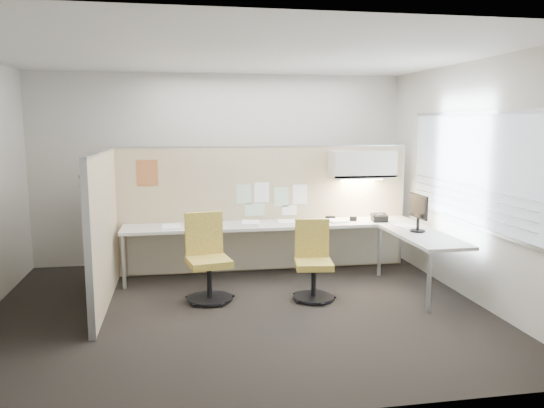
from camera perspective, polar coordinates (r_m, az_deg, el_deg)
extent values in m
cube|color=black|center=(6.10, -3.51, -11.32)|extent=(5.50, 4.50, 0.01)
cube|color=white|center=(5.78, -3.78, 15.88)|extent=(5.50, 4.50, 0.01)
cube|color=beige|center=(8.00, -5.44, 3.78)|extent=(5.50, 0.02, 2.80)
cube|color=beige|center=(3.57, 0.41, -2.32)|extent=(5.50, 0.02, 2.80)
cube|color=beige|center=(6.66, 20.61, 2.27)|extent=(0.02, 4.50, 2.80)
cube|color=#A2ADBC|center=(6.63, 20.49, 3.56)|extent=(0.01, 2.80, 1.30)
cube|color=tan|center=(7.49, -0.79, -0.57)|extent=(4.10, 0.06, 1.75)
cube|color=tan|center=(6.37, -17.66, -2.63)|extent=(0.06, 2.20, 1.75)
cube|color=beige|center=(7.21, 0.03, -2.27)|extent=(4.00, 0.60, 0.04)
cube|color=beige|center=(6.76, 15.99, -3.35)|extent=(0.60, 1.47, 0.04)
cube|color=beige|center=(7.54, -0.33, -4.61)|extent=(3.90, 0.02, 0.64)
cylinder|color=#A5A8AA|center=(6.97, -15.67, -6.05)|extent=(0.05, 0.05, 0.69)
cylinder|color=#A5A8AA|center=(6.14, 16.54, -8.09)|extent=(0.05, 0.05, 0.69)
cylinder|color=#A5A8AA|center=(7.44, 11.48, -4.98)|extent=(0.05, 0.05, 0.69)
cube|color=beige|center=(7.55, 9.66, 4.24)|extent=(0.90, 0.36, 0.38)
cube|color=#FFEABF|center=(7.57, 9.62, 2.65)|extent=(0.60, 0.06, 0.02)
cube|color=#8CBF8C|center=(7.38, -3.05, 1.05)|extent=(0.21, 0.00, 0.28)
cube|color=white|center=(7.41, -1.13, 1.25)|extent=(0.21, 0.00, 0.28)
cube|color=#8CBF8C|center=(7.47, 0.99, 0.76)|extent=(0.21, 0.00, 0.28)
cube|color=white|center=(7.52, 3.02, 1.04)|extent=(0.21, 0.00, 0.28)
cube|color=#8CBF8C|center=(7.43, -1.89, -0.60)|extent=(0.28, 0.00, 0.18)
cube|color=white|center=(7.52, 1.89, -0.65)|extent=(0.21, 0.00, 0.14)
cube|color=orange|center=(7.30, -13.26, 3.27)|extent=(0.28, 0.00, 0.35)
cylinder|color=black|center=(6.40, -6.73, -10.05)|extent=(0.54, 0.54, 0.03)
cylinder|color=black|center=(6.34, -6.76, -8.28)|extent=(0.06, 0.06, 0.41)
cube|color=#E8D356|center=(6.27, -6.80, -6.21)|extent=(0.55, 0.55, 0.08)
cube|color=#E8D356|center=(6.42, -7.33, -3.13)|extent=(0.46, 0.14, 0.52)
cylinder|color=black|center=(6.43, 4.47, -9.96)|extent=(0.49, 0.49, 0.03)
cylinder|color=black|center=(6.37, 4.49, -8.36)|extent=(0.06, 0.06, 0.37)
cube|color=#E8D356|center=(6.31, 4.51, -6.49)|extent=(0.49, 0.49, 0.07)
cube|color=#E8D356|center=(6.44, 4.32, -3.68)|extent=(0.42, 0.11, 0.47)
cylinder|color=black|center=(6.90, 15.39, -2.79)|extent=(0.19, 0.19, 0.02)
cylinder|color=black|center=(6.88, 15.41, -2.14)|extent=(0.04, 0.04, 0.17)
cube|color=black|center=(6.85, 15.49, -0.22)|extent=(0.03, 0.45, 0.30)
cube|color=black|center=(6.85, 15.49, -0.22)|extent=(0.01, 0.41, 0.26)
cube|color=black|center=(7.49, 11.48, -1.48)|extent=(0.22, 0.21, 0.12)
cylinder|color=black|center=(7.47, 10.79, -1.21)|extent=(0.05, 0.17, 0.04)
cube|color=black|center=(7.54, 6.30, -1.48)|extent=(0.15, 0.09, 0.05)
cube|color=black|center=(7.48, 8.73, -1.58)|extent=(0.11, 0.09, 0.06)
cube|color=silver|center=(5.68, -18.85, 5.14)|extent=(0.14, 0.02, 0.02)
cylinder|color=silver|center=(5.70, -19.50, 4.26)|extent=(0.02, 0.02, 0.14)
cube|color=#AD7F4C|center=(5.71, -19.44, 2.96)|extent=(0.02, 0.40, 0.12)
cube|color=#AD7F4C|center=(5.74, -19.67, 2.58)|extent=(0.02, 0.40, 0.12)
cube|color=gray|center=(5.74, -19.33, -2.82)|extent=(0.01, 0.07, 0.99)
cube|color=white|center=(7.03, -10.79, -2.44)|extent=(0.23, 0.30, 0.02)
cube|color=white|center=(7.08, -2.31, -2.12)|extent=(0.27, 0.33, 0.05)
cube|color=white|center=(7.29, 1.55, -1.92)|extent=(0.27, 0.33, 0.02)
cube|color=white|center=(7.41, 6.91, -1.79)|extent=(0.28, 0.34, 0.02)
cube|color=white|center=(7.18, 14.10, -2.32)|extent=(0.30, 0.35, 0.02)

